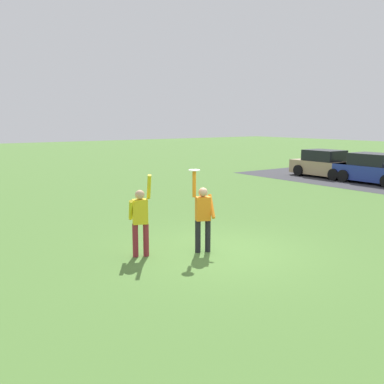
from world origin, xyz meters
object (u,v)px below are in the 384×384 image
parked_car_tan (325,165)px  parked_car_blue (374,170)px  person_defender (140,217)px  person_catcher (203,214)px  frisbee_disc (194,170)px

parked_car_tan → parked_car_blue: 3.20m
parked_car_tan → person_defender: bearing=-65.5°
person_catcher → person_defender: size_ratio=1.02×
person_catcher → frisbee_disc: 1.13m
frisbee_disc → parked_car_tan: (-7.44, 15.09, -1.37)m
person_catcher → person_defender: (-0.60, -1.45, -0.00)m
frisbee_disc → parked_car_blue: size_ratio=0.07×
person_catcher → person_defender: person_catcher is taller
person_defender → frisbee_disc: bearing=-0.0°
person_defender → frisbee_disc: size_ratio=7.36×
person_catcher → person_defender: 1.57m
parked_car_blue → person_defender: bearing=-75.6°
frisbee_disc → person_defender: bearing=-112.6°
frisbee_disc → parked_car_tan: 16.87m
parked_car_tan → parked_car_blue: bearing=-0.3°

